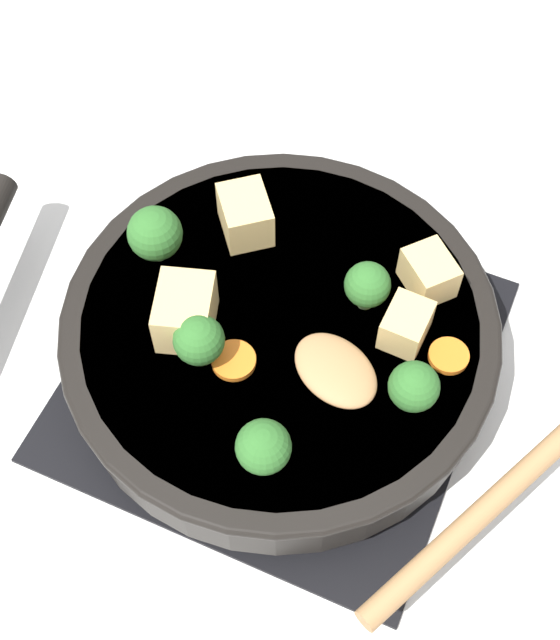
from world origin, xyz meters
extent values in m
plane|color=silver|center=(0.00, 0.00, 0.00)|extent=(2.40, 2.40, 0.00)
cube|color=black|center=(0.00, 0.00, 0.00)|extent=(0.31, 0.31, 0.01)
torus|color=black|center=(0.00, 0.00, 0.02)|extent=(0.24, 0.24, 0.01)
cube|color=black|center=(0.00, 0.00, 0.02)|extent=(0.01, 0.23, 0.01)
cube|color=black|center=(0.00, 0.00, 0.02)|extent=(0.23, 0.01, 0.01)
cylinder|color=black|center=(0.00, 0.00, 0.05)|extent=(0.32, 0.32, 0.05)
cylinder|color=brown|center=(0.00, 0.00, 0.06)|extent=(0.29, 0.29, 0.04)
torus|color=black|center=(0.00, 0.00, 0.07)|extent=(0.33, 0.33, 0.01)
ellipsoid|color=#A87A4C|center=(0.05, -0.03, 0.08)|extent=(0.08, 0.07, 0.01)
cylinder|color=#A87A4C|center=(0.18, -0.09, 0.08)|extent=(0.10, 0.19, 0.02)
cube|color=#DBB770|center=(-0.06, -0.03, 0.10)|extent=(0.05, 0.06, 0.04)
cube|color=#DBB770|center=(-0.06, 0.07, 0.09)|extent=(0.06, 0.06, 0.04)
cube|color=#DBB770|center=(0.09, 0.02, 0.09)|extent=(0.03, 0.04, 0.03)
cube|color=#DBB770|center=(0.09, 0.07, 0.09)|extent=(0.05, 0.05, 0.03)
cylinder|color=#709956|center=(-0.11, 0.02, 0.08)|extent=(0.01, 0.01, 0.01)
sphere|color=#2D6628|center=(-0.11, 0.02, 0.10)|extent=(0.04, 0.04, 0.04)
cylinder|color=#709956|center=(0.03, -0.11, 0.08)|extent=(0.01, 0.01, 0.01)
sphere|color=#2D6628|center=(0.03, -0.11, 0.10)|extent=(0.04, 0.04, 0.04)
cylinder|color=#709956|center=(-0.04, -0.05, 0.08)|extent=(0.01, 0.01, 0.01)
sphere|color=#2D6628|center=(-0.04, -0.05, 0.10)|extent=(0.04, 0.04, 0.04)
cylinder|color=#709956|center=(0.11, -0.03, 0.08)|extent=(0.01, 0.01, 0.01)
sphere|color=#2D6628|center=(0.11, -0.03, 0.10)|extent=(0.04, 0.04, 0.04)
cylinder|color=#709956|center=(0.05, 0.04, 0.08)|extent=(0.01, 0.01, 0.01)
sphere|color=#2D6628|center=(0.05, 0.04, 0.10)|extent=(0.03, 0.03, 0.03)
cylinder|color=orange|center=(-0.02, -0.05, 0.08)|extent=(0.03, 0.03, 0.01)
cylinder|color=orange|center=(0.12, 0.02, 0.08)|extent=(0.03, 0.03, 0.01)
camera|label=1|loc=(0.14, -0.31, 0.64)|focal=50.00mm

